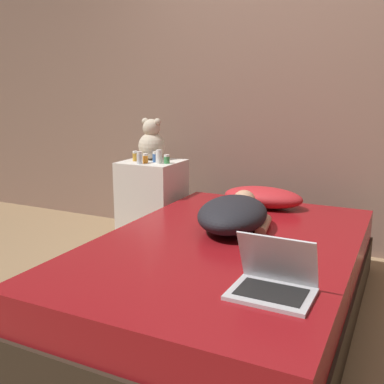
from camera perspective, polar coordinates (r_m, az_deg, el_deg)
ground_plane at (r=2.56m, az=4.27°, el=-15.04°), size 12.00×12.00×0.00m
wall_back at (r=3.49m, az=12.75°, el=14.26°), size 8.00×0.06×2.60m
bed at (r=2.47m, az=4.35°, el=-10.80°), size 1.32×2.01×0.42m
nightstand at (r=3.50m, az=-5.03°, el=-1.45°), size 0.43×0.41×0.67m
pillow at (r=3.07m, az=8.98°, el=-0.65°), size 0.54×0.28×0.14m
person_lying at (r=2.58m, az=5.40°, el=-2.70°), size 0.47×0.76×0.18m
laptop at (r=1.81m, az=10.32°, el=-11.02°), size 0.32×0.25×0.23m
teddy_bear at (r=3.51m, az=-5.15°, el=6.39°), size 0.21×0.21×0.32m
bottle_orange at (r=3.35m, az=-5.94°, el=4.26°), size 0.04×0.04×0.07m
bottle_white at (r=3.32m, az=-4.23°, el=4.48°), size 0.05×0.05×0.10m
bottle_blue at (r=3.39m, az=-4.66°, el=4.46°), size 0.04×0.04×0.08m
bottle_amber at (r=3.45m, az=-7.24°, el=4.54°), size 0.04×0.04×0.08m
bottle_green at (r=3.32m, az=-3.23°, el=4.18°), size 0.04×0.04×0.07m
bottle_clear at (r=3.30m, az=-6.68°, el=4.32°), size 0.04×0.04×0.09m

